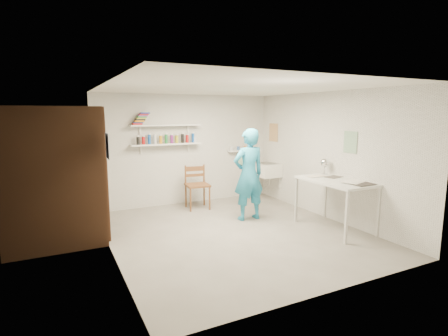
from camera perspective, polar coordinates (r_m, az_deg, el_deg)
name	(u,v)px	position (r m, az deg, el deg)	size (l,w,h in m)	color
floor	(234,233)	(6.03, 1.72, -10.54)	(4.00, 4.50, 0.02)	slate
ceiling	(235,87)	(5.70, 1.84, 13.06)	(4.00, 4.50, 0.02)	silver
wall_back	(187,150)	(7.79, -6.11, 3.01)	(4.00, 0.02, 2.40)	silver
wall_front	(334,189)	(3.93, 17.59, -3.30)	(4.00, 0.02, 2.40)	silver
wall_left	(108,171)	(5.11, -18.48, -0.55)	(0.02, 4.50, 2.40)	silver
wall_right	(328,156)	(6.91, 16.64, 1.93)	(0.02, 4.50, 2.40)	silver
doorway_recess	(100,174)	(6.18, -19.59, -0.90)	(0.02, 0.90, 2.00)	black
corridor_box	(52,174)	(6.13, -26.21, -0.91)	(1.40, 1.50, 2.10)	brown
door_lintel	(98,110)	(6.10, -19.93, 8.88)	(0.06, 1.05, 0.10)	brown
door_jamb_near	(106,179)	(5.69, -18.77, -1.67)	(0.06, 0.10, 2.00)	brown
door_jamb_far	(98,169)	(6.67, -19.95, -0.22)	(0.06, 0.10, 2.00)	brown
shelf_lower	(166,144)	(7.49, -9.38, 3.86)	(1.50, 0.22, 0.03)	white
shelf_upper	(166,125)	(7.47, -9.46, 6.92)	(1.50, 0.22, 0.03)	white
ledge_shelf	(242,151)	(8.28, 2.91, 2.85)	(0.70, 0.14, 0.03)	white
poster_left	(107,146)	(5.12, -18.51, 3.42)	(0.01, 0.28, 0.36)	#334C7F
poster_right_a	(273,133)	(8.27, 8.08, 5.76)	(0.01, 0.34, 0.42)	#995933
poster_right_b	(350,142)	(6.48, 19.93, 3.98)	(0.01, 0.30, 0.38)	#3F724C
belfast_sink	(267,170)	(8.15, 6.96, -0.28)	(0.48, 0.60, 0.30)	white
man	(249,175)	(6.54, 4.04, -1.09)	(0.63, 0.41, 1.73)	teal
wall_clock	(243,158)	(6.69, 3.12, 1.64)	(0.31, 0.31, 0.04)	beige
wooden_chair	(197,185)	(7.36, -4.36, -2.80)	(0.47, 0.45, 1.01)	brown
work_table	(335,205)	(6.36, 17.64, -5.72)	(0.78, 1.31, 0.87)	silver
desk_lamp	(325,163)	(6.76, 16.15, 0.86)	(0.16, 0.16, 0.16)	silver
spray_cans	(166,139)	(7.48, -9.40, 4.62)	(1.34, 0.06, 0.17)	black
book_stack	(141,119)	(7.33, -13.41, 7.86)	(0.34, 0.14, 0.25)	red
ledge_pots	(242,148)	(8.27, 2.92, 3.27)	(0.48, 0.07, 0.09)	silver
papers	(336,179)	(6.27, 17.84, -1.76)	(0.30, 0.22, 0.02)	silver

